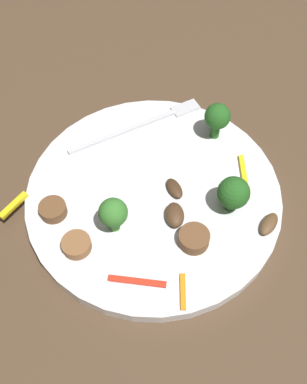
{
  "coord_description": "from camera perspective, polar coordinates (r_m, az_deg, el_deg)",
  "views": [
    {
      "loc": [
        -0.21,
        -0.19,
        0.45
      ],
      "look_at": [
        0.0,
        0.0,
        0.02
      ],
      "focal_mm": 42.47,
      "sensor_mm": 36.0,
      "label": 1
    }
  ],
  "objects": [
    {
      "name": "ground_plane",
      "position": [
        0.53,
        -0.0,
        -0.95
      ],
      "size": [
        1.4,
        1.4,
        0.0
      ],
      "primitive_type": "plane",
      "color": "#4C3826"
    },
    {
      "name": "plate",
      "position": [
        0.52,
        -0.0,
        -0.48
      ],
      "size": [
        0.29,
        0.29,
        0.02
      ],
      "primitive_type": "cylinder",
      "color": "white",
      "rests_on": "ground_plane"
    },
    {
      "name": "fork",
      "position": [
        0.58,
        -1.04,
        8.63
      ],
      "size": [
        0.17,
        0.08,
        0.0
      ],
      "rotation": [
        0.0,
        0.0,
        -0.36
      ],
      "color": "silver",
      "rests_on": "plate"
    },
    {
      "name": "broccoli_floret_0",
      "position": [
        0.49,
        10.01,
        -0.13
      ],
      "size": [
        0.04,
        0.04,
        0.05
      ],
      "color": "#296420",
      "rests_on": "plate"
    },
    {
      "name": "broccoli_floret_1",
      "position": [
        0.55,
        8.22,
        9.12
      ],
      "size": [
        0.03,
        0.03,
        0.05
      ],
      "color": "#296420",
      "rests_on": "plate"
    },
    {
      "name": "broccoli_floret_2",
      "position": [
        0.47,
        -4.84,
        -2.87
      ],
      "size": [
        0.03,
        0.03,
        0.05
      ],
      "color": "#408630",
      "rests_on": "plate"
    },
    {
      "name": "sausage_slice_0",
      "position": [
        0.51,
        -12.51,
        -2.18
      ],
      "size": [
        0.04,
        0.04,
        0.01
      ],
      "primitive_type": "cylinder",
      "rotation": [
        0.0,
        0.0,
        0.79
      ],
      "color": "brown",
      "rests_on": "plate"
    },
    {
      "name": "sausage_slice_1",
      "position": [
        0.48,
        -9.65,
        -6.55
      ],
      "size": [
        0.04,
        0.04,
        0.01
      ],
      "primitive_type": "cylinder",
      "rotation": [
        0.0,
        0.0,
        1.18
      ],
      "color": "brown",
      "rests_on": "plate"
    },
    {
      "name": "sausage_slice_2",
      "position": [
        0.48,
        5.11,
        -5.85
      ],
      "size": [
        0.04,
        0.04,
        0.02
      ],
      "primitive_type": "cylinder",
      "rotation": [
        0.0,
        0.0,
        2.74
      ],
      "color": "brown",
      "rests_on": "plate"
    },
    {
      "name": "mushroom_0",
      "position": [
        0.51,
        14.3,
        -3.91
      ],
      "size": [
        0.03,
        0.02,
        0.01
      ],
      "primitive_type": "ellipsoid",
      "rotation": [
        0.0,
        0.0,
        3.3
      ],
      "color": "brown",
      "rests_on": "plate"
    },
    {
      "name": "mushroom_1",
      "position": [
        0.52,
        2.65,
        0.46
      ],
      "size": [
        0.03,
        0.03,
        0.01
      ],
      "primitive_type": "ellipsoid",
      "rotation": [
        0.0,
        0.0,
        4.29
      ],
      "color": "#422B19",
      "rests_on": "plate"
    },
    {
      "name": "mushroom_2",
      "position": [
        0.49,
        2.69,
        -2.89
      ],
      "size": [
        0.04,
        0.04,
        0.01
      ],
      "primitive_type": "ellipsoid",
      "rotation": [
        0.0,
        0.0,
        3.95
      ],
      "color": "#4C331E",
      "rests_on": "plate"
    },
    {
      "name": "pepper_strip_0",
      "position": [
        0.54,
        11.26,
        2.2
      ],
      "size": [
        0.04,
        0.04,
        0.0
      ],
      "primitive_type": "cube",
      "rotation": [
        0.0,
        0.0,
        0.75
      ],
      "color": "yellow",
      "rests_on": "plate"
    },
    {
      "name": "pepper_strip_1",
      "position": [
        0.46,
        3.73,
        -12.37
      ],
      "size": [
        0.03,
        0.03,
        0.0
      ],
      "primitive_type": "cube",
      "rotation": [
        0.0,
        0.0,
        3.86
      ],
      "color": "orange",
      "rests_on": "plate"
    },
    {
      "name": "pepper_strip_2",
      "position": [
        0.53,
        -17.17,
        -1.61
      ],
      "size": [
        0.04,
        0.01,
        0.0
      ],
      "primitive_type": "cube",
      "rotation": [
        0.0,
        0.0,
        3.24
      ],
      "color": "yellow",
      "rests_on": "plate"
    },
    {
      "name": "pepper_strip_3",
      "position": [
        0.46,
        -2.04,
        -11.15
      ],
      "size": [
        0.04,
        0.05,
        0.0
      ],
      "primitive_type": "cube",
      "rotation": [
        0.0,
        0.0,
        5.31
      ],
      "color": "red",
      "rests_on": "plate"
    }
  ]
}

